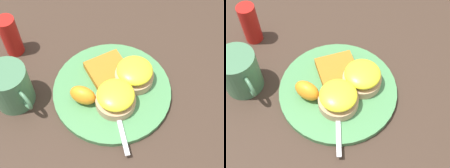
# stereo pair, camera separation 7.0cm
# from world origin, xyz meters

# --- Properties ---
(ground_plane) EXTENTS (1.10, 1.10, 0.00)m
(ground_plane) POSITION_xyz_m (0.00, 0.00, 0.00)
(ground_plane) COLOR #38281E
(plate) EXTENTS (0.27, 0.27, 0.01)m
(plate) POSITION_xyz_m (0.00, 0.00, 0.01)
(plate) COLOR #47844C
(plate) RESTS_ON ground_plane
(sandwich_benedict_left) EXTENTS (0.09, 0.09, 0.05)m
(sandwich_benedict_left) POSITION_xyz_m (0.03, -0.02, 0.04)
(sandwich_benedict_left) COLOR tan
(sandwich_benedict_left) RESTS_ON plate
(sandwich_benedict_right) EXTENTS (0.09, 0.09, 0.05)m
(sandwich_benedict_right) POSITION_xyz_m (0.02, 0.05, 0.04)
(sandwich_benedict_right) COLOR tan
(sandwich_benedict_right) RESTS_ON plate
(hashbrown_patty) EXTENTS (0.13, 0.12, 0.02)m
(hashbrown_patty) POSITION_xyz_m (-0.03, 0.02, 0.02)
(hashbrown_patty) COLOR #B1691D
(hashbrown_patty) RESTS_ON plate
(orange_wedge) EXTENTS (0.07, 0.06, 0.04)m
(orange_wedge) POSITION_xyz_m (-0.02, -0.07, 0.04)
(orange_wedge) COLOR orange
(orange_wedge) RESTS_ON plate
(fork) EXTENTS (0.18, 0.13, 0.00)m
(fork) POSITION_xyz_m (0.04, -0.03, 0.02)
(fork) COLOR silver
(fork) RESTS_ON plate
(cup) EXTENTS (0.12, 0.09, 0.10)m
(cup) POSITION_xyz_m (-0.14, -0.17, 0.05)
(cup) COLOR #42704C
(cup) RESTS_ON ground_plane
(condiment_bottle) EXTENTS (0.04, 0.04, 0.11)m
(condiment_bottle) POSITION_xyz_m (-0.26, -0.08, 0.05)
(condiment_bottle) COLOR #B21914
(condiment_bottle) RESTS_ON ground_plane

